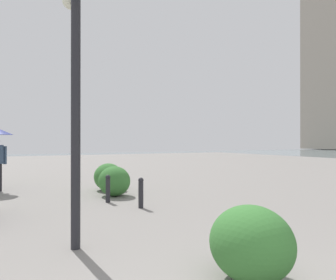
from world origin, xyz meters
name	(u,v)px	position (x,y,z in m)	size (l,w,h in m)	color
lamppost	(76,71)	(3.57, 0.89, 2.65)	(0.98, 0.28, 3.98)	#232328
bollard_near	(141,192)	(5.78, -1.10, 0.38)	(0.13, 0.13, 0.73)	#232328
bollard_mid	(108,188)	(6.84, -0.61, 0.38)	(0.13, 0.13, 0.72)	#232328
shrub_low	(114,181)	(7.70, -1.07, 0.43)	(1.02, 0.92, 0.87)	#387533
shrub_round	(251,243)	(1.50, -0.65, 0.43)	(1.02, 0.92, 0.87)	#387533
shrub_wide	(108,177)	(8.85, -1.25, 0.44)	(1.03, 0.93, 0.88)	#387533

